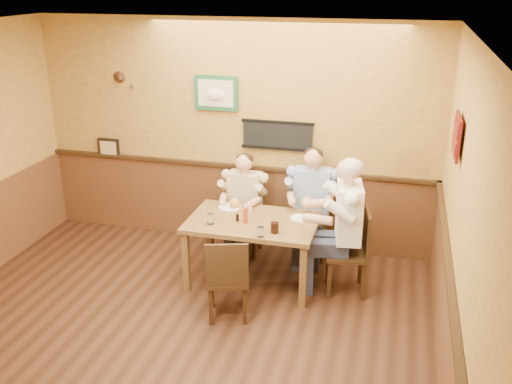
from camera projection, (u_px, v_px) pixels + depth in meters
The scene contains 17 objects.
room at pixel (168, 175), 4.76m from camera, with size 5.02×5.03×2.81m.
dining_table at pixel (253, 228), 6.24m from camera, with size 1.40×0.90×0.75m.
chair_back_left at pixel (245, 222), 6.99m from camera, with size 0.37×0.37×0.81m, color #3A2612, non-canonical shape.
chair_back_right at pixel (311, 223), 6.89m from camera, with size 0.40×0.40×0.87m, color #3A2612, non-canonical shape.
chair_right_end at pixel (346, 251), 6.11m from camera, with size 0.44×0.44×0.95m, color #3A2612, non-canonical shape.
chair_near_side at pixel (227, 276), 5.66m from camera, with size 0.41×0.41×0.89m, color #3A2612, non-canonical shape.
diner_tan_shirt at pixel (245, 209), 6.93m from camera, with size 0.53×0.53×1.16m, color beige, non-canonical shape.
diner_blue_polo at pixel (311, 209), 6.82m from camera, with size 0.57×0.57×1.24m, color #91AFD9, non-canonical shape.
diner_white_elder at pixel (348, 234), 6.03m from camera, with size 0.63×0.63×1.36m, color white, non-canonical shape.
water_glass_left at pixel (211, 219), 6.09m from camera, with size 0.08×0.08×0.12m, color white.
water_glass_mid at pixel (260, 232), 5.79m from camera, with size 0.07×0.07×0.11m, color silver.
cola_tumbler at pixel (275, 228), 5.88m from camera, with size 0.08×0.08×0.11m, color black.
hot_sauce_bottle at pixel (246, 214), 6.10m from camera, with size 0.05×0.05×0.19m, color #B33813.
salt_shaker at pixel (250, 212), 6.29m from camera, with size 0.04×0.04×0.09m, color silver.
pepper_shaker at pixel (237, 218), 6.16m from camera, with size 0.03×0.03×0.08m, color black.
plate_far_left at pixel (230, 207), 6.52m from camera, with size 0.26×0.26×0.02m, color silver.
plate_far_right at pixel (300, 218), 6.23m from camera, with size 0.22×0.22×0.01m, color white.
Camera 1 is at (1.99, -3.99, 3.26)m, focal length 40.00 mm.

